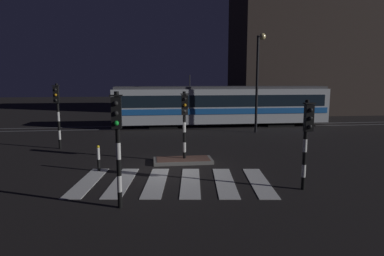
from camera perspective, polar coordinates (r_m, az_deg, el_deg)
The scene contains 13 objects.
ground_plane at distance 14.32m, azimuth -3.75°, elevation -7.08°, with size 120.00×120.00×0.00m, color black.
rail_near at distance 25.78m, azimuth -5.28°, elevation -0.08°, with size 80.00×0.12×0.03m, color #59595E.
rail_far at distance 27.20m, azimuth -5.37°, elevation 0.37°, with size 80.00×0.12×0.03m, color #59595E.
crosswalk_zebra at distance 12.53m, azimuth -3.25°, elevation -9.31°, with size 7.54×4.49×0.02m.
traffic_island at distance 15.38m, azimuth -1.57°, elevation -5.63°, with size 2.71×1.22×0.18m.
traffic_light_corner_far_left at distance 19.36m, azimuth -22.27°, elevation 3.51°, with size 0.36×0.42×3.59m.
traffic_light_median_centre at distance 15.00m, azimuth -1.31°, elevation 2.07°, with size 0.36×0.42×3.28m.
traffic_light_kerb_mid_left at distance 9.74m, azimuth -12.77°, elevation -0.82°, with size 0.36×0.42×3.49m.
traffic_light_corner_near_right at distance 11.83m, azimuth 19.27°, elevation -0.58°, with size 0.36×0.42×3.14m.
street_lamp_trackside_right at distance 23.82m, azimuth 11.42°, elevation 9.63°, with size 0.44×1.21×6.87m.
tram at distance 26.88m, azimuth 5.09°, elevation 4.00°, with size 17.40×2.58×4.15m.
bollard_island_edge at distance 14.37m, azimuth -15.87°, elevation -5.04°, with size 0.12×0.12×1.11m.
building_backdrop at distance 39.86m, azimuth 18.54°, elevation 12.06°, with size 15.16×8.00×13.24m, color #382D28.
Camera 1 is at (-0.77, -13.77, 3.84)m, focal length 30.84 mm.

